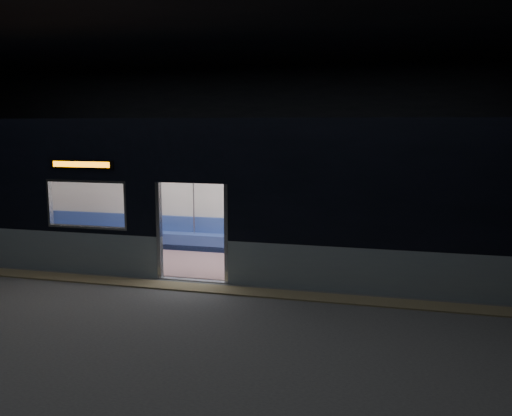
% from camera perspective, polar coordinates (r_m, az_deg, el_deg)
% --- Properties ---
extents(station_floor, '(24.00, 14.00, 0.01)m').
position_cam_1_polar(station_floor, '(10.54, -8.68, -9.16)').
color(station_floor, '#47494C').
rests_on(station_floor, ground).
extents(station_envelope, '(24.00, 14.00, 5.00)m').
position_cam_1_polar(station_envelope, '(10.04, -9.17, 11.19)').
color(station_envelope, black).
rests_on(station_envelope, station_floor).
extents(tactile_strip, '(22.80, 0.50, 0.03)m').
position_cam_1_polar(tactile_strip, '(11.02, -7.55, -8.23)').
color(tactile_strip, '#8C7F59').
rests_on(tactile_strip, station_floor).
extents(metro_car, '(18.00, 3.04, 3.35)m').
position_cam_1_polar(metro_car, '(12.49, -4.32, 2.42)').
color(metro_car, '#8699A0').
rests_on(metro_car, station_floor).
extents(passenger, '(0.38, 0.63, 1.27)m').
position_cam_1_polar(passenger, '(13.00, 15.82, -2.50)').
color(passenger, black).
rests_on(passenger, metro_car).
extents(handbag, '(0.30, 0.27, 0.13)m').
position_cam_1_polar(handbag, '(12.83, 15.83, -3.10)').
color(handbag, black).
rests_on(handbag, passenger).
extents(transit_map, '(0.89, 0.03, 0.58)m').
position_cam_1_polar(transit_map, '(13.48, 2.24, 1.17)').
color(transit_map, white).
rests_on(transit_map, metro_car).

